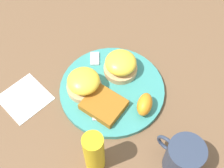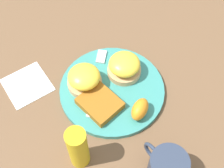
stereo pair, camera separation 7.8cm
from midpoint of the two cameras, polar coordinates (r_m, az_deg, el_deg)
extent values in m
plane|color=brown|center=(0.81, 2.75, -1.53)|extent=(1.10, 1.10, 0.00)
cylinder|color=teal|center=(0.80, 2.77, -1.27)|extent=(0.27, 0.27, 0.01)
cylinder|color=tan|center=(0.82, 4.95, 2.24)|extent=(0.09, 0.09, 0.02)
ellipsoid|color=yellow|center=(0.80, 5.10, 3.46)|extent=(0.08, 0.08, 0.04)
cylinder|color=tan|center=(0.79, -2.21, -0.04)|extent=(0.09, 0.09, 0.02)
ellipsoid|color=yellow|center=(0.77, -2.28, 1.15)|extent=(0.08, 0.08, 0.04)
cube|color=#9A5D19|center=(0.76, 0.69, -3.77)|extent=(0.10, 0.09, 0.02)
ellipsoid|color=orange|center=(0.75, 8.11, -4.83)|extent=(0.06, 0.07, 0.04)
cube|color=silver|center=(0.78, -0.78, -2.72)|extent=(0.08, 0.09, 0.00)
cube|color=silver|center=(0.85, 0.66, 4.85)|extent=(0.05, 0.05, 0.00)
torus|color=#2D384C|center=(0.69, 10.64, -12.37)|extent=(0.05, 0.01, 0.05)
cube|color=white|center=(0.84, -12.73, -0.32)|extent=(0.12, 0.12, 0.00)
cylinder|color=gold|center=(0.67, -2.88, -11.89)|extent=(0.04, 0.04, 0.13)
camera|label=1|loc=(0.04, -87.13, 4.38)|focal=50.00mm
camera|label=2|loc=(0.04, 92.87, -4.38)|focal=50.00mm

